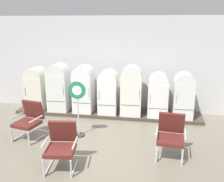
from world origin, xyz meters
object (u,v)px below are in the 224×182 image
Objects in this scene: refrigerator_5 at (158,94)px; sign_stand at (78,109)px; refrigerator_2 at (84,87)px; armchair_center at (61,144)px; refrigerator_6 at (183,94)px; armchair_left at (29,119)px; refrigerator_4 at (131,89)px; armchair_right at (171,134)px; refrigerator_1 at (59,86)px; refrigerator_3 at (108,91)px; refrigerator_0 at (36,87)px.

sign_stand is at bearing -142.75° from refrigerator_5.
armchair_center is (0.39, -3.14, -0.40)m from refrigerator_2.
refrigerator_6 reaches higher than armchair_center.
refrigerator_2 is at bearing 100.47° from sign_stand.
sign_stand reaches higher than armchair_left.
refrigerator_4 is 2.56m from armchair_right.
refrigerator_2 is 1.56× the size of armchair_left.
refrigerator_4 is at bearing 68.59° from armchair_center.
armchair_right is 2.52m from sign_stand.
armchair_right is at bearing -31.98° from refrigerator_1.
refrigerator_1 is 1.61× the size of armchair_left.
armchair_center is (-1.22, -3.12, -0.43)m from refrigerator_4.
refrigerator_3 is 1.45× the size of armchair_left.
refrigerator_3 is 3.16m from armchair_center.
refrigerator_4 is 1.12× the size of refrigerator_6.
refrigerator_2 reaches higher than sign_stand.
refrigerator_5 is at bearing 29.62° from armchair_left.
refrigerator_5 is at bearing 96.67° from armchair_right.
refrigerator_0 is at bearing -179.24° from refrigerator_2.
refrigerator_4 reaches higher than armchair_left.
sign_stand is (0.30, -1.65, -0.16)m from refrigerator_2.
sign_stand is at bearing 165.41° from armchair_right.
armchair_center is (1.36, -1.18, 0.00)m from armchair_left.
refrigerator_6 is at bearing 24.47° from armchair_left.
refrigerator_6 is (2.40, -0.00, -0.01)m from refrigerator_3.
armchair_left is at bearing 175.05° from armchair_right.
refrigerator_5 is 0.78m from refrigerator_6.
refrigerator_1 is at bearing -177.70° from refrigerator_2.
refrigerator_3 is at bearing -178.94° from refrigerator_5.
refrigerator_4 reaches higher than armchair_center.
refrigerator_3 is at bearing 130.07° from armchair_right.
refrigerator_3 is (1.71, -0.00, -0.08)m from refrigerator_1.
refrigerator_0 reaches higher than refrigerator_5.
refrigerator_6 and sign_stand have the same top height.
refrigerator_1 is at bearing -179.70° from refrigerator_4.
refrigerator_5 is at bearing 177.51° from refrigerator_6.
armchair_center is at bearing -98.37° from refrigerator_3.
refrigerator_6 is 1.43× the size of armchair_left.
armchair_right is (2.73, -2.28, -0.40)m from refrigerator_2.
armchair_right is (3.70, -0.32, 0.00)m from armchair_left.
refrigerator_0 is 1.46× the size of armchair_right.
refrigerator_4 is 1.04× the size of sign_stand.
armchair_right is (0.27, -2.28, -0.31)m from refrigerator_5.
refrigerator_3 is at bearing 179.90° from refrigerator_6.
sign_stand is (-0.54, -1.61, -0.10)m from refrigerator_3.
armchair_left is (-1.82, -1.92, -0.34)m from refrigerator_3.
armchair_left is (-4.22, -1.92, -0.33)m from refrigerator_6.
refrigerator_0 is 1.46× the size of armchair_left.
armchair_right is at bearing -102.97° from refrigerator_6.
refrigerator_1 reaches higher than armchair_left.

